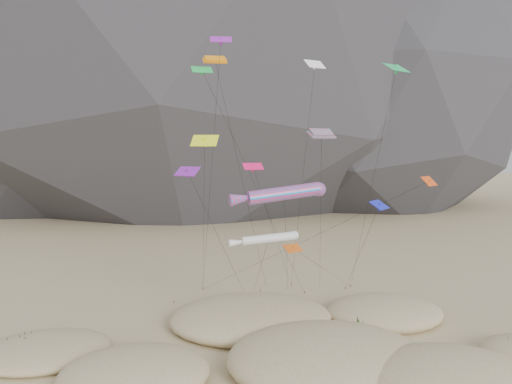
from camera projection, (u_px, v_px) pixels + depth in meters
The scene contains 8 objects.
dunes at pixel (277, 364), 38.94m from camera, with size 50.07×35.52×3.87m.
dune_grass at pixel (283, 365), 38.57m from camera, with size 43.43×29.57×1.56m.
kite_stakes at pixel (274, 291), 60.54m from camera, with size 22.21×5.31×0.30m.
rainbow_tube_kite at pixel (281, 194), 43.17m from camera, with size 10.29×17.60×14.58m.
white_tube_kite at pixel (266, 239), 42.37m from camera, with size 6.09×16.58×10.47m.
orange_parafoil at pixel (216, 65), 46.76m from camera, with size 9.35×13.48×26.17m.
multi_parafoil at pixel (322, 136), 44.16m from camera, with size 7.30×16.90×19.29m.
delta_kites at pixel (302, 135), 46.49m from camera, with size 25.13×23.12×27.01m.
Camera 1 is at (-11.77, -32.83, 17.76)m, focal length 35.00 mm.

